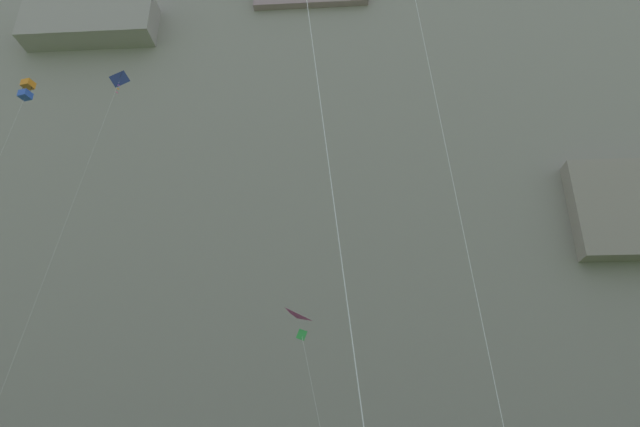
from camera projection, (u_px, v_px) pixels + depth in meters
cliff_face at (318, 143)px, 66.69m from camera, size 180.00×25.78×73.54m
kite_diamond_near_cliff at (114, 95)px, 43.52m from camera, size 2.86×4.93×30.99m
kite_box_low_right at (26, 91)px, 43.87m from camera, size 2.09×3.30×29.83m
kite_delta_low_center at (312, 335)px, 24.90m from camera, size 1.91×2.95×7.26m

